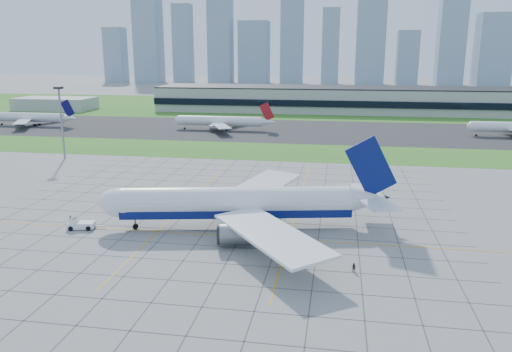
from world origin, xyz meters
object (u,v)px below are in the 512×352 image
(light_mast, at_px, (61,114))
(airliner, at_px, (238,204))
(crew_far, at_px, (354,268))
(pushback_tug, at_px, (80,224))
(distant_jet_0, at_px, (32,117))
(distant_jet_1, at_px, (222,121))
(crew_near, at_px, (71,220))

(light_mast, height_order, airliner, light_mast)
(light_mast, xyz_separation_m, crew_far, (100.81, -80.74, -15.35))
(pushback_tug, relative_size, distant_jet_0, 0.19)
(pushback_tug, relative_size, crew_far, 4.99)
(distant_jet_0, xyz_separation_m, distant_jet_1, (100.88, 2.05, 0.00))
(light_mast, xyz_separation_m, airliner, (76.54, -61.86, -10.64))
(crew_far, bearing_deg, pushback_tug, -157.01)
(crew_near, height_order, crew_far, crew_near)
(pushback_tug, xyz_separation_m, distant_jet_1, (-2.39, 143.50, 3.47))
(airliner, bearing_deg, distant_jet_0, 124.11)
(crew_near, distance_m, distant_jet_1, 140.78)
(light_mast, relative_size, pushback_tug, 3.07)
(light_mast, bearing_deg, pushback_tug, -57.91)
(distant_jet_1, bearing_deg, pushback_tug, -89.05)
(light_mast, relative_size, distant_jet_0, 0.58)
(crew_near, xyz_separation_m, distant_jet_1, (1.29, 140.73, 3.54))
(light_mast, distance_m, distant_jet_0, 95.86)
(pushback_tug, xyz_separation_m, distant_jet_0, (-103.27, 141.46, 3.47))
(light_mast, distance_m, crew_far, 130.07)
(airliner, height_order, crew_far, airliner)
(pushback_tug, xyz_separation_m, crew_far, (58.12, -12.65, -0.18))
(airliner, bearing_deg, crew_near, 173.96)
(light_mast, distance_m, airliner, 98.99)
(light_mast, bearing_deg, airliner, -38.94)
(distant_jet_0, bearing_deg, pushback_tug, -53.87)
(crew_near, xyz_separation_m, crew_far, (61.79, -15.43, -0.11))
(light_mast, distance_m, pushback_tug, 81.78)
(crew_near, relative_size, crew_far, 1.13)
(crew_near, bearing_deg, pushback_tug, -86.92)
(crew_far, bearing_deg, distant_jet_1, 146.45)
(pushback_tug, bearing_deg, distant_jet_0, 114.84)
(pushback_tug, distance_m, distant_jet_0, 175.17)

